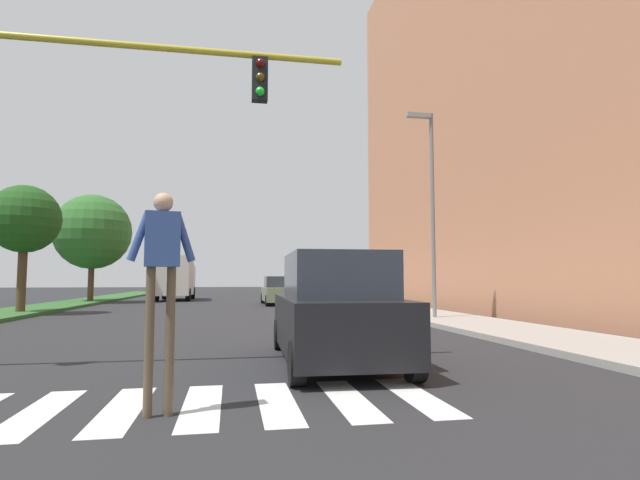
{
  "coord_description": "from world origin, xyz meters",
  "views": [
    {
      "loc": [
        0.77,
        2.16,
        1.51
      ],
      "look_at": [
        3.42,
        16.79,
        2.7
      ],
      "focal_mm": 27.58,
      "sensor_mm": 36.0,
      "label": 1
    }
  ],
  "objects_px": {
    "pedestrian_performer": "(162,266)",
    "sedan_midblock": "(278,291)",
    "street_lamp_right": "(430,195)",
    "tree_distant": "(93,232)",
    "truck_box_delivery": "(176,277)",
    "suv_crossing": "(335,311)",
    "tree_far": "(25,220)"
  },
  "relations": [
    {
      "from": "suv_crossing",
      "to": "street_lamp_right",
      "type": "bearing_deg",
      "value": 56.62
    },
    {
      "from": "pedestrian_performer",
      "to": "truck_box_delivery",
      "type": "height_order",
      "value": "truck_box_delivery"
    },
    {
      "from": "suv_crossing",
      "to": "tree_distant",
      "type": "bearing_deg",
      "value": 113.31
    },
    {
      "from": "street_lamp_right",
      "to": "suv_crossing",
      "type": "bearing_deg",
      "value": -123.38
    },
    {
      "from": "tree_far",
      "to": "pedestrian_performer",
      "type": "relative_size",
      "value": 2.17
    },
    {
      "from": "tree_distant",
      "to": "sedan_midblock",
      "type": "distance_m",
      "value": 12.83
    },
    {
      "from": "tree_distant",
      "to": "street_lamp_right",
      "type": "relative_size",
      "value": 0.91
    },
    {
      "from": "tree_distant",
      "to": "truck_box_delivery",
      "type": "xyz_separation_m",
      "value": [
        4.87,
        3.39,
        -2.91
      ]
    },
    {
      "from": "tree_far",
      "to": "tree_distant",
      "type": "xyz_separation_m",
      "value": [
        -0.04,
        10.67,
        0.49
      ]
    },
    {
      "from": "sedan_midblock",
      "to": "truck_box_delivery",
      "type": "relative_size",
      "value": 0.72
    },
    {
      "from": "tree_distant",
      "to": "truck_box_delivery",
      "type": "height_order",
      "value": "tree_distant"
    },
    {
      "from": "tree_distant",
      "to": "suv_crossing",
      "type": "xyz_separation_m",
      "value": [
        10.66,
        -24.74,
        -3.61
      ]
    },
    {
      "from": "street_lamp_right",
      "to": "sedan_midblock",
      "type": "bearing_deg",
      "value": 109.03
    },
    {
      "from": "street_lamp_right",
      "to": "pedestrian_performer",
      "type": "distance_m",
      "value": 13.89
    },
    {
      "from": "street_lamp_right",
      "to": "pedestrian_performer",
      "type": "height_order",
      "value": "street_lamp_right"
    },
    {
      "from": "pedestrian_performer",
      "to": "street_lamp_right",
      "type": "bearing_deg",
      "value": 54.33
    },
    {
      "from": "tree_far",
      "to": "pedestrian_performer",
      "type": "height_order",
      "value": "tree_far"
    },
    {
      "from": "tree_distant",
      "to": "suv_crossing",
      "type": "bearing_deg",
      "value": -66.69
    },
    {
      "from": "tree_far",
      "to": "suv_crossing",
      "type": "xyz_separation_m",
      "value": [
        10.61,
        -14.06,
        -3.12
      ]
    },
    {
      "from": "street_lamp_right",
      "to": "sedan_midblock",
      "type": "xyz_separation_m",
      "value": [
        -4.37,
        12.66,
        -3.82
      ]
    },
    {
      "from": "tree_distant",
      "to": "pedestrian_performer",
      "type": "height_order",
      "value": "tree_distant"
    },
    {
      "from": "street_lamp_right",
      "to": "pedestrian_performer",
      "type": "bearing_deg",
      "value": -125.67
    },
    {
      "from": "tree_far",
      "to": "suv_crossing",
      "type": "bearing_deg",
      "value": -52.95
    },
    {
      "from": "tree_far",
      "to": "sedan_midblock",
      "type": "height_order",
      "value": "tree_far"
    },
    {
      "from": "pedestrian_performer",
      "to": "suv_crossing",
      "type": "relative_size",
      "value": 0.53
    },
    {
      "from": "pedestrian_performer",
      "to": "sedan_midblock",
      "type": "relative_size",
      "value": 0.55
    },
    {
      "from": "tree_distant",
      "to": "suv_crossing",
      "type": "distance_m",
      "value": 27.18
    },
    {
      "from": "sedan_midblock",
      "to": "truck_box_delivery",
      "type": "xyz_separation_m",
      "value": [
        -6.7,
        7.46,
        0.86
      ]
    },
    {
      "from": "tree_distant",
      "to": "tree_far",
      "type": "bearing_deg",
      "value": -89.77
    },
    {
      "from": "tree_distant",
      "to": "truck_box_delivery",
      "type": "distance_m",
      "value": 6.61
    },
    {
      "from": "suv_crossing",
      "to": "sedan_midblock",
      "type": "xyz_separation_m",
      "value": [
        0.91,
        20.67,
        -0.15
      ]
    },
    {
      "from": "pedestrian_performer",
      "to": "truck_box_delivery",
      "type": "distance_m",
      "value": 31.3
    }
  ]
}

